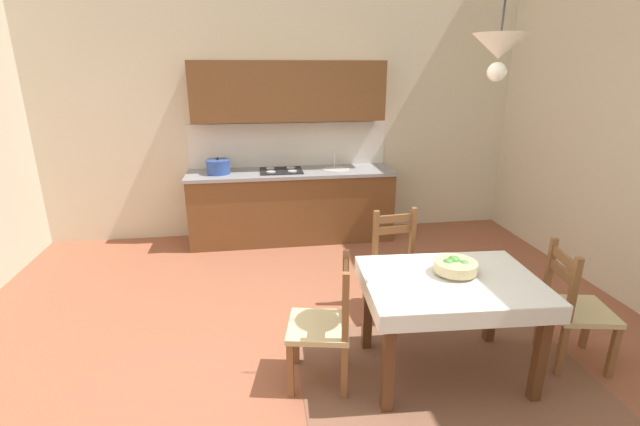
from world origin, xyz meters
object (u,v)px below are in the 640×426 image
at_px(dining_table, 450,297).
at_px(pendant_lamp, 500,48).
at_px(fruit_bowl, 455,266).
at_px(dining_chair_tv_side, 325,325).
at_px(dining_chair_kitchen_side, 399,266).
at_px(kitchen_cabinetry, 291,174).
at_px(dining_chair_window_side, 575,309).

distance_m(dining_table, pendant_lamp, 1.63).
xyz_separation_m(dining_table, fruit_bowl, (0.05, 0.07, 0.21)).
relative_size(dining_chair_tv_side, dining_chair_kitchen_side, 1.00).
xyz_separation_m(dining_table, dining_chair_tv_side, (-0.88, 0.04, -0.17)).
bearing_deg(dining_chair_kitchen_side, fruit_bowl, -81.99).
xyz_separation_m(dining_table, dining_chair_kitchen_side, (-0.07, 0.89, -0.17)).
relative_size(dining_chair_kitchen_side, fruit_bowl, 3.10).
bearing_deg(kitchen_cabinetry, pendant_lamp, -71.82).
bearing_deg(pendant_lamp, dining_chair_window_side, 3.51).
bearing_deg(dining_chair_kitchen_side, kitchen_cabinetry, 111.83).
height_order(dining_chair_tv_side, dining_chair_kitchen_side, same).
bearing_deg(dining_chair_window_side, kitchen_cabinetry, 122.41).
distance_m(dining_chair_kitchen_side, pendant_lamp, 2.04).
relative_size(dining_chair_tv_side, fruit_bowl, 3.10).
relative_size(dining_chair_kitchen_side, pendant_lamp, 1.16).
distance_m(dining_chair_window_side, dining_chair_tv_side, 1.85).
xyz_separation_m(dining_chair_kitchen_side, fruit_bowl, (0.12, -0.82, 0.37)).
relative_size(kitchen_cabinetry, dining_table, 2.05).
height_order(dining_table, dining_chair_kitchen_side, dining_chair_kitchen_side).
bearing_deg(dining_chair_window_side, dining_table, 178.49).
bearing_deg(dining_chair_window_side, pendant_lamp, -176.49).
distance_m(dining_chair_kitchen_side, fruit_bowl, 0.91).
xyz_separation_m(kitchen_cabinetry, dining_chair_tv_side, (-0.02, -2.82, -0.41)).
bearing_deg(dining_table, dining_chair_kitchen_side, 94.31).
relative_size(kitchen_cabinetry, dining_chair_window_side, 2.74).
bearing_deg(pendant_lamp, dining_chair_tv_side, 173.26).
relative_size(dining_chair_tv_side, pendant_lamp, 1.16).
distance_m(dining_table, dining_chair_kitchen_side, 0.90).
xyz_separation_m(dining_chair_window_side, dining_chair_tv_side, (-1.85, 0.06, 0.00)).
distance_m(dining_table, dining_chair_tv_side, 0.89).
xyz_separation_m(kitchen_cabinetry, dining_chair_kitchen_side, (0.79, -1.97, -0.41)).
relative_size(kitchen_cabinetry, pendant_lamp, 3.17).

